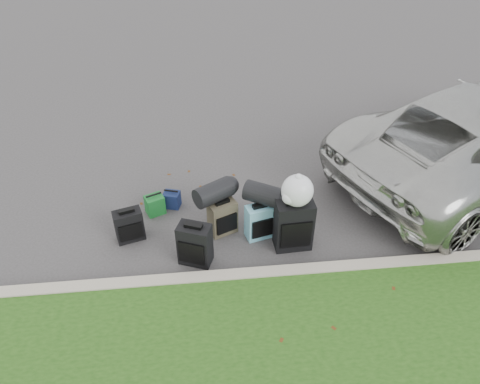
{
  "coord_description": "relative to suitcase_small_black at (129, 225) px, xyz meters",
  "views": [
    {
      "loc": [
        -0.65,
        -5.14,
        4.65
      ],
      "look_at": [
        -0.1,
        0.2,
        0.55
      ],
      "focal_mm": 35.0,
      "sensor_mm": 36.0,
      "label": 1
    }
  ],
  "objects": [
    {
      "name": "trash_bag",
      "position": [
        2.3,
        -0.38,
        0.73
      ],
      "size": [
        0.42,
        0.42,
        0.42
      ],
      "primitive_type": "sphere",
      "color": "white",
      "rests_on": "suitcase_large_black_right"
    },
    {
      "name": "suitcase_large_black_right",
      "position": [
        2.29,
        -0.38,
        0.14
      ],
      "size": [
        0.52,
        0.33,
        0.77
      ],
      "primitive_type": "cube",
      "rotation": [
        0.0,
        0.0,
        0.05
      ],
      "color": "black",
      "rests_on": "ground"
    },
    {
      "name": "suitcase_small_black",
      "position": [
        0.0,
        0.0,
        0.0
      ],
      "size": [
        0.44,
        0.32,
        0.49
      ],
      "primitive_type": "cube",
      "rotation": [
        0.0,
        0.0,
        0.3
      ],
      "color": "black",
      "rests_on": "ground"
    },
    {
      "name": "ground",
      "position": [
        1.71,
        0.02,
        -0.25
      ],
      "size": [
        120.0,
        120.0,
        0.0
      ],
      "primitive_type": "plane",
      "color": "#383535",
      "rests_on": "ground"
    },
    {
      "name": "tote_green",
      "position": [
        0.33,
        0.55,
        -0.09
      ],
      "size": [
        0.33,
        0.3,
        0.3
      ],
      "primitive_type": "cube",
      "rotation": [
        0.0,
        0.0,
        0.41
      ],
      "color": "#176927",
      "rests_on": "ground"
    },
    {
      "name": "duffel_right",
      "position": [
        1.91,
        -0.04,
        0.44
      ],
      "size": [
        0.61,
        0.53,
        0.3
      ],
      "primitive_type": "cylinder",
      "rotation": [
        0.0,
        1.57,
        -0.54
      ],
      "color": "black",
      "rests_on": "suitcase_teal"
    },
    {
      "name": "tote_navy",
      "position": [
        0.59,
        0.69,
        -0.12
      ],
      "size": [
        0.29,
        0.25,
        0.26
      ],
      "primitive_type": "cube",
      "rotation": [
        0.0,
        0.0,
        -0.28
      ],
      "color": "navy",
      "rests_on": "ground"
    },
    {
      "name": "suitcase_olive",
      "position": [
        1.33,
        0.02,
        0.02
      ],
      "size": [
        0.45,
        0.38,
        0.53
      ],
      "primitive_type": "cube",
      "rotation": [
        0.0,
        0.0,
        0.42
      ],
      "color": "#373224",
      "rests_on": "ground"
    },
    {
      "name": "curb",
      "position": [
        1.71,
        -0.98,
        -0.17
      ],
      "size": [
        120.0,
        0.18,
        0.15
      ],
      "primitive_type": "cube",
      "color": "#9E937F",
      "rests_on": "ground"
    },
    {
      "name": "suitcase_teal",
      "position": [
        1.85,
        -0.13,
        0.02
      ],
      "size": [
        0.42,
        0.31,
        0.54
      ],
      "primitive_type": "cube",
      "rotation": [
        0.0,
        0.0,
        0.26
      ],
      "color": "#5592AE",
      "rests_on": "ground"
    },
    {
      "name": "duffel_left",
      "position": [
        1.22,
        0.08,
        0.43
      ],
      "size": [
        0.62,
        0.54,
        0.29
      ],
      "primitive_type": "cylinder",
      "rotation": [
        0.0,
        1.57,
        0.54
      ],
      "color": "black",
      "rests_on": "suitcase_olive"
    },
    {
      "name": "suitcase_large_black_left",
      "position": [
        0.92,
        -0.55,
        0.06
      ],
      "size": [
        0.5,
        0.4,
        0.62
      ],
      "primitive_type": "cube",
      "rotation": [
        0.0,
        0.0,
        -0.37
      ],
      "color": "black",
      "rests_on": "ground"
    }
  ]
}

